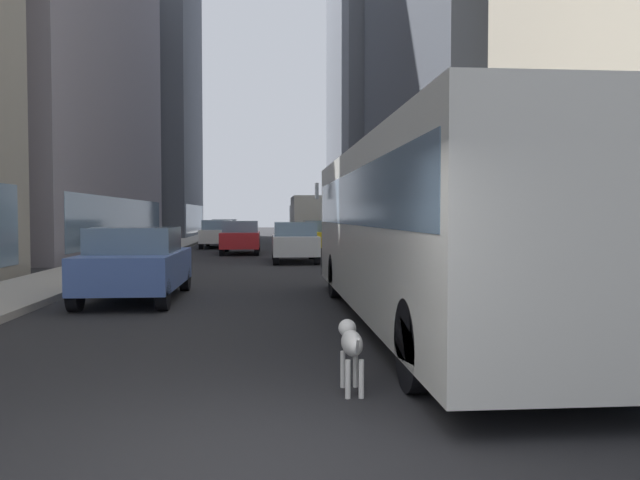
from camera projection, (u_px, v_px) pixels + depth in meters
name	position (u px, v px, depth m)	size (l,w,h in m)	color
ground_plane	(266.00, 245.00, 39.34)	(120.00, 120.00, 0.00)	#232326
sidewalk_left	(174.00, 244.00, 38.85)	(2.40, 110.00, 0.15)	#9E9991
sidewalk_right	(355.00, 244.00, 39.82)	(2.40, 110.00, 0.15)	gray
building_left_mid	(40.00, 67.00, 33.06)	(8.78, 22.99, 19.57)	slate
building_right_mid	(479.00, 26.00, 34.70)	(9.56, 21.33, 24.88)	#4C515B
building_right_far	(399.00, 62.00, 55.72)	(11.38, 17.78, 31.24)	slate
transit_bus	(424.00, 221.00, 10.81)	(2.78, 11.53, 3.05)	silver
car_white_van	(218.00, 234.00, 36.52)	(1.74, 4.76, 1.62)	silver
car_red_coupe	(241.00, 237.00, 30.67)	(1.83, 4.33, 1.62)	red
car_silver_sedan	(295.00, 242.00, 25.13)	(1.78, 3.98, 1.62)	#B7BABF
car_yellow_taxi	(320.00, 236.00, 32.05)	(1.77, 4.31, 1.62)	yellow
car_black_suv	(225.00, 231.00, 43.14)	(1.73, 4.71, 1.62)	black
car_blue_hatchback	(136.00, 263.00, 13.78)	(1.91, 4.13, 1.62)	#4C6BB7
box_truck	(310.00, 219.00, 39.49)	(2.30, 7.50, 3.05)	silver
dalmatian_dog	(351.00, 343.00, 6.66)	(0.22, 0.96, 0.72)	white
pedestrian_in_coat	(566.00, 258.00, 12.60)	(0.34, 0.34, 1.69)	#1E1E2D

